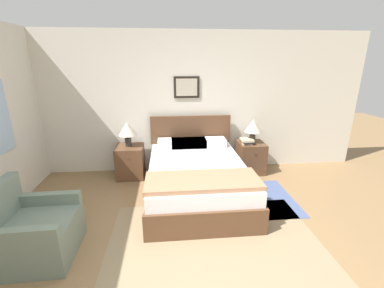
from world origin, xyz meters
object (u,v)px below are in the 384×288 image
(bed, at_px, (196,176))
(table_lamp_near_window, at_px, (127,130))
(nightstand_by_door, at_px, (250,157))
(armchair, at_px, (33,233))
(nightstand_near_window, at_px, (131,161))
(table_lamp_by_door, at_px, (253,127))

(bed, height_order, table_lamp_near_window, bed)
(nightstand_by_door, bearing_deg, armchair, -146.87)
(armchair, bearing_deg, bed, 120.56)
(nightstand_near_window, xyz_separation_m, table_lamp_by_door, (2.29, 0.02, 0.61))
(nightstand_near_window, bearing_deg, table_lamp_near_window, 134.29)
(bed, relative_size, armchair, 2.54)
(bed, bearing_deg, armchair, -148.04)
(bed, distance_m, table_lamp_near_window, 1.53)
(armchair, height_order, nightstand_by_door, armchair)
(bed, relative_size, nightstand_by_door, 3.68)
(armchair, height_order, nightstand_near_window, armchair)
(table_lamp_by_door, bearing_deg, bed, -144.74)
(nightstand_near_window, relative_size, table_lamp_near_window, 1.31)
(nightstand_by_door, height_order, table_lamp_near_window, table_lamp_near_window)
(nightstand_near_window, height_order, table_lamp_by_door, table_lamp_by_door)
(bed, xyz_separation_m, nightstand_by_door, (1.14, 0.80, -0.02))
(bed, relative_size, nightstand_near_window, 3.68)
(bed, distance_m, nightstand_by_door, 1.40)
(table_lamp_by_door, bearing_deg, armchair, -146.78)
(bed, xyz_separation_m, nightstand_near_window, (-1.14, 0.80, -0.02))
(bed, relative_size, table_lamp_near_window, 4.82)
(armchair, relative_size, nightstand_by_door, 1.45)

